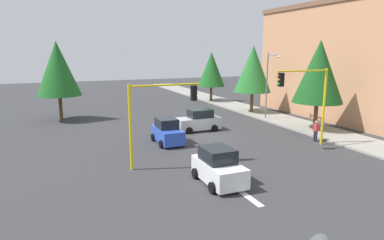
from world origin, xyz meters
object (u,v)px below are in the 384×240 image
(tree_roadside_mid, at_px, (253,69))
(tree_roadside_far, at_px, (211,69))
(tree_roadside_near, at_px, (319,72))
(traffic_signal_near_left, at_px, (307,92))
(car_silver, at_px, (199,121))
(street_lamp_curbside, at_px, (269,79))
(car_blue, at_px, (167,132))
(car_white, at_px, (219,167))
(traffic_signal_near_right, at_px, (160,108))
(tree_opposite_side, at_px, (58,69))
(pedestrian_crossing, at_px, (316,130))

(tree_roadside_mid, distance_m, tree_roadside_far, 10.03)
(tree_roadside_mid, bearing_deg, tree_roadside_near, 2.86)
(traffic_signal_near_left, bearing_deg, car_silver, -146.84)
(street_lamp_curbside, relative_size, tree_roadside_far, 0.99)
(tree_roadside_near, height_order, tree_roadside_mid, tree_roadside_near)
(car_blue, xyz_separation_m, car_silver, (-2.99, 4.02, 0.00))
(tree_roadside_far, height_order, car_white, tree_roadside_far)
(traffic_signal_near_right, height_order, tree_roadside_far, tree_roadside_far)
(street_lamp_curbside, xyz_separation_m, tree_opposite_side, (-8.39, -20.20, 1.05))
(traffic_signal_near_right, height_order, tree_roadside_mid, tree_roadside_mid)
(tree_roadside_far, height_order, car_blue, tree_roadside_far)
(car_silver, bearing_deg, traffic_signal_near_left, 33.16)
(tree_roadside_mid, height_order, pedestrian_crossing, tree_roadside_mid)
(street_lamp_curbside, distance_m, tree_opposite_side, 21.90)
(tree_roadside_far, xyz_separation_m, car_blue, (18.99, -13.02, -3.74))
(car_white, bearing_deg, car_silver, 161.33)
(street_lamp_curbside, relative_size, tree_roadside_near, 0.86)
(street_lamp_curbside, height_order, tree_roadside_near, tree_roadside_near)
(tree_roadside_near, distance_m, pedestrian_crossing, 6.11)
(tree_opposite_side, relative_size, pedestrian_crossing, 4.84)
(tree_roadside_near, distance_m, car_blue, 14.75)
(traffic_signal_near_right, distance_m, tree_opposite_side, 18.85)
(traffic_signal_near_right, height_order, tree_opposite_side, tree_opposite_side)
(traffic_signal_near_right, xyz_separation_m, tree_roadside_mid, (-14.00, 15.64, 1.39))
(tree_opposite_side, bearing_deg, tree_roadside_mid, 79.22)
(traffic_signal_near_right, xyz_separation_m, pedestrian_crossing, (-0.88, 13.35, -2.85))
(tree_roadside_near, distance_m, car_silver, 11.66)
(car_white, relative_size, pedestrian_crossing, 2.14)
(tree_roadside_far, bearing_deg, tree_roadside_mid, 2.86)
(traffic_signal_near_right, height_order, tree_roadside_near, tree_roadside_near)
(car_white, distance_m, car_silver, 12.61)
(tree_roadside_far, relative_size, car_blue, 1.95)
(traffic_signal_near_left, relative_size, car_silver, 1.49)
(tree_roadside_mid, relative_size, tree_roadside_far, 1.11)
(tree_roadside_near, height_order, car_white, tree_roadside_near)
(traffic_signal_near_left, distance_m, car_white, 10.59)
(tree_roadside_far, xyz_separation_m, car_silver, (16.00, -8.99, -3.74))
(tree_roadside_far, bearing_deg, traffic_signal_near_left, -8.92)
(tree_opposite_side, bearing_deg, traffic_signal_near_right, 16.60)
(car_white, bearing_deg, traffic_signal_near_left, 113.06)
(car_white, height_order, car_blue, same)
(tree_opposite_side, relative_size, car_blue, 2.27)
(tree_roadside_far, height_order, pedestrian_crossing, tree_roadside_far)
(tree_opposite_side, distance_m, tree_roadside_far, 21.37)
(pedestrian_crossing, bearing_deg, traffic_signal_near_right, -86.22)
(car_silver, relative_size, pedestrian_crossing, 2.34)
(tree_roadside_far, distance_m, car_silver, 18.73)
(tree_roadside_far, distance_m, pedestrian_crossing, 23.49)
(car_blue, bearing_deg, pedestrian_crossing, 69.82)
(street_lamp_curbside, distance_m, car_silver, 9.49)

